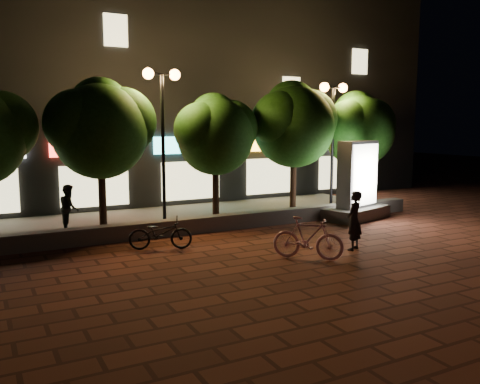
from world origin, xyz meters
TOP-DOWN VIEW (x-y plane):
  - ground at (0.00, 0.00)m, footprint 80.00×80.00m
  - retaining_wall at (0.00, 4.00)m, footprint 16.00×0.45m
  - sidewalk at (0.00, 6.50)m, footprint 16.00×5.00m
  - building_block at (-0.01, 12.99)m, footprint 28.00×8.12m
  - tree_left at (-3.45, 5.46)m, footprint 3.60×3.00m
  - tree_mid at (0.55, 5.46)m, footprint 3.24×2.70m
  - tree_right at (3.86, 5.46)m, footprint 3.72×3.10m
  - tree_far_right at (7.05, 5.46)m, footprint 3.48×2.90m
  - street_lamp_left at (-1.50, 5.20)m, footprint 1.26×0.36m
  - street_lamp_right at (5.50, 5.20)m, footprint 1.26×0.36m
  - ad_kiosk at (5.31, 3.45)m, footprint 2.92×2.04m
  - scooter_pink at (0.47, -0.29)m, footprint 1.66×1.68m
  - rider at (2.16, -0.10)m, footprint 0.72×0.65m
  - scooter_parked at (-2.58, 2.47)m, footprint 1.85×1.20m
  - pedestrian at (-4.48, 5.75)m, footprint 0.66×0.80m

SIDE VIEW (x-z plane):
  - ground at x=0.00m, z-range 0.00..0.00m
  - sidewalk at x=0.00m, z-range 0.00..0.08m
  - retaining_wall at x=0.00m, z-range 0.00..0.50m
  - scooter_parked at x=-2.58m, z-range 0.00..0.92m
  - scooter_pink at x=0.47m, z-range 0.00..1.11m
  - rider at x=2.16m, z-range 0.00..1.66m
  - pedestrian at x=-4.48m, z-range 0.08..1.59m
  - ad_kiosk at x=5.31m, z-range -0.28..2.59m
  - tree_mid at x=0.55m, z-range 0.97..5.47m
  - tree_far_right at x=7.05m, z-range 0.99..5.75m
  - tree_left at x=-3.45m, z-range 1.00..5.89m
  - tree_right at x=3.86m, z-range 1.03..6.10m
  - street_lamp_right at x=5.50m, z-range 1.40..6.38m
  - street_lamp_left at x=-1.50m, z-range 1.44..6.62m
  - building_block at x=-0.01m, z-range -0.65..10.65m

